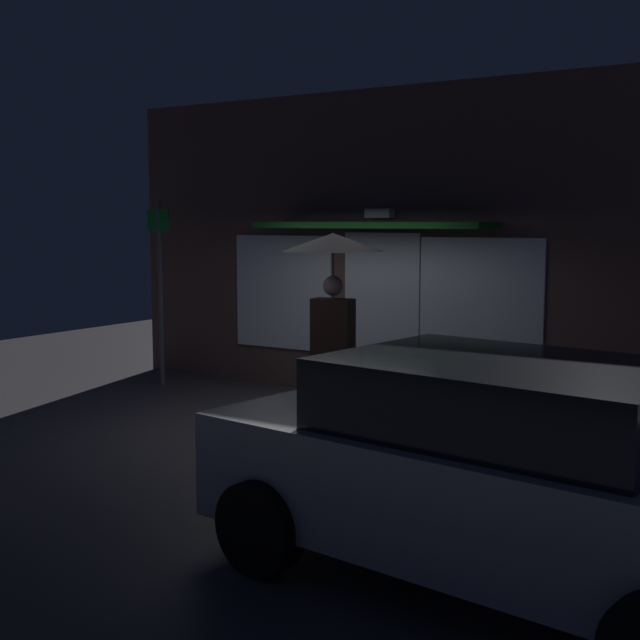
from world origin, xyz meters
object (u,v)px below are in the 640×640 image
parked_car (505,470)px  street_sign_post (160,283)px  sidewalk_bollard (413,399)px  person_with_umbrella (333,276)px

parked_car → street_sign_post: street_sign_post is taller
sidewalk_bollard → parked_car: bearing=-56.8°
sidewalk_bollard → street_sign_post: bearing=-179.1°
street_sign_post → sidewalk_bollard: street_sign_post is taller
parked_car → sidewalk_bollard: 4.70m
person_with_umbrella → sidewalk_bollard: person_with_umbrella is taller
street_sign_post → person_with_umbrella: bearing=-14.9°
person_with_umbrella → parked_car: size_ratio=0.54×
parked_car → sidewalk_bollard: size_ratio=8.88×
street_sign_post → sidewalk_bollard: (3.97, 0.06, -1.24)m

